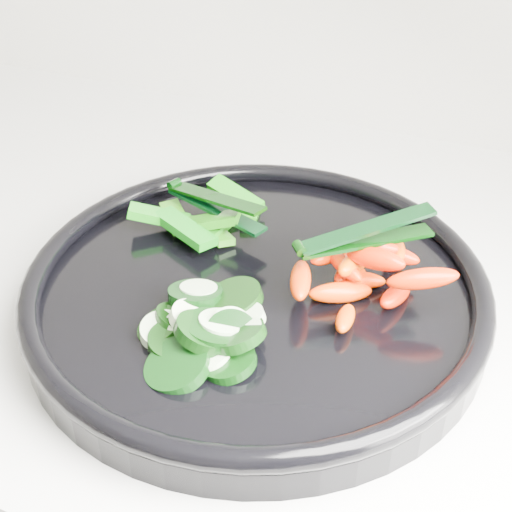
% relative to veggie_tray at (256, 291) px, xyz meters
% --- Properties ---
extents(counter, '(2.02, 0.62, 0.93)m').
position_rel_veggie_tray_xyz_m(counter, '(-0.19, 0.07, -0.48)').
color(counter, white).
rests_on(counter, ground).
extents(veggie_tray, '(0.48, 0.48, 0.04)m').
position_rel_veggie_tray_xyz_m(veggie_tray, '(0.00, 0.00, 0.00)').
color(veggie_tray, black).
rests_on(veggie_tray, counter).
extents(cucumber_pile, '(0.11, 0.13, 0.04)m').
position_rel_veggie_tray_xyz_m(cucumber_pile, '(-0.01, -0.07, 0.01)').
color(cucumber_pile, black).
rests_on(cucumber_pile, veggie_tray).
extents(carrot_pile, '(0.13, 0.15, 0.05)m').
position_rel_veggie_tray_xyz_m(carrot_pile, '(0.08, 0.03, 0.02)').
color(carrot_pile, '#F33500').
rests_on(carrot_pile, veggie_tray).
extents(pepper_pile, '(0.11, 0.11, 0.04)m').
position_rel_veggie_tray_xyz_m(pepper_pile, '(-0.08, 0.06, 0.01)').
color(pepper_pile, '#196C0A').
rests_on(pepper_pile, veggie_tray).
extents(tong_carrot, '(0.10, 0.08, 0.02)m').
position_rel_veggie_tray_xyz_m(tong_carrot, '(0.08, 0.03, 0.05)').
color(tong_carrot, black).
rests_on(tong_carrot, carrot_pile).
extents(tong_pepper, '(0.11, 0.05, 0.02)m').
position_rel_veggie_tray_xyz_m(tong_pepper, '(-0.07, 0.07, 0.03)').
color(tong_pepper, black).
rests_on(tong_pepper, pepper_pile).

